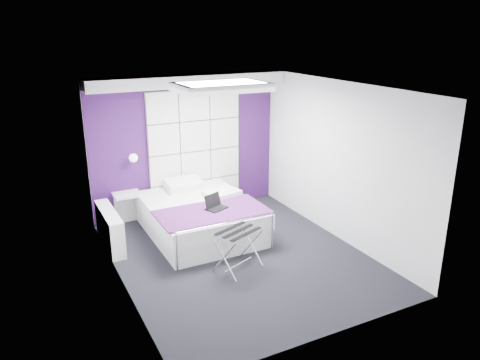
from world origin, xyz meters
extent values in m
plane|color=black|center=(0.00, 0.00, 0.00)|extent=(4.40, 4.40, 0.00)
plane|color=white|center=(0.00, 0.00, 2.60)|extent=(4.40, 4.40, 0.00)
plane|color=silver|center=(0.00, 2.20, 1.30)|extent=(3.60, 0.00, 3.60)
plane|color=silver|center=(-1.80, 0.00, 1.30)|extent=(0.00, 4.40, 4.40)
plane|color=silver|center=(1.80, 0.00, 1.30)|extent=(0.00, 4.40, 4.40)
cube|color=#351048|center=(0.00, 2.19, 1.30)|extent=(3.58, 0.02, 2.58)
cube|color=white|center=(0.00, 1.95, 2.50)|extent=(3.58, 0.50, 0.20)
sphere|color=white|center=(-1.05, 2.06, 1.22)|extent=(0.15, 0.15, 0.15)
cube|color=white|center=(-1.69, 1.30, 0.30)|extent=(0.22, 1.20, 0.60)
cube|color=white|center=(-0.21, 1.07, 0.16)|extent=(1.65, 2.07, 0.31)
cube|color=white|center=(-0.21, 1.07, 0.44)|extent=(1.69, 2.11, 0.26)
cube|color=#3E154F|center=(-0.21, 0.55, 0.58)|extent=(1.75, 0.93, 0.03)
cube|color=white|center=(-1.21, 2.02, 0.57)|extent=(0.47, 0.36, 0.05)
cube|color=black|center=(-0.19, -0.33, 0.60)|extent=(0.62, 0.46, 0.01)
cube|color=black|center=(-0.11, 0.61, 0.61)|extent=(0.33, 0.23, 0.02)
cube|color=black|center=(-0.11, 0.72, 0.73)|extent=(0.33, 0.01, 0.22)
camera|label=1|loc=(-2.95, -5.81, 3.40)|focal=35.00mm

